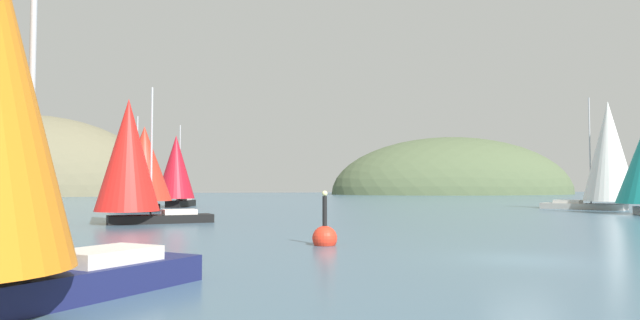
{
  "coord_description": "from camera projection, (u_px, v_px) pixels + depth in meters",
  "views": [
    {
      "loc": [
        -10.97,
        -18.02,
        2.63
      ],
      "look_at": [
        0.0,
        36.28,
        5.12
      ],
      "focal_mm": 31.51,
      "sensor_mm": 36.0,
      "label": 1
    }
  ],
  "objects": [
    {
      "name": "channel_buoy",
      "position": [
        325.0,
        237.0,
        24.57
      ],
      "size": [
        1.1,
        1.1,
        2.64
      ],
      "color": "red",
      "rests_on": "ground_plane"
    },
    {
      "name": "sailboat_crimson_sail",
      "position": [
        176.0,
        169.0,
        66.5
      ],
      "size": [
        5.44,
        8.46,
        9.92
      ],
      "color": "black",
      "rests_on": "ground_plane"
    },
    {
      "name": "headland_left",
      "position": [
        28.0,
        196.0,
        141.01
      ],
      "size": [
        65.21,
        44.0,
        40.7
      ],
      "primitive_type": "ellipsoid",
      "color": "#6B664C",
      "rests_on": "ground_plane"
    },
    {
      "name": "sailboat_red_spinnaker",
      "position": [
        130.0,
        159.0,
        38.14
      ],
      "size": [
        8.39,
        5.16,
        9.42
      ],
      "color": "black",
      "rests_on": "ground_plane"
    },
    {
      "name": "sailboat_white_mainsail",
      "position": [
        607.0,
        154.0,
        59.83
      ],
      "size": [
        9.03,
        9.93,
        12.18
      ],
      "color": "#B7B2A8",
      "rests_on": "ground_plane"
    },
    {
      "name": "headland_right",
      "position": [
        454.0,
        194.0,
        163.76
      ],
      "size": [
        72.9,
        44.0,
        33.26
      ],
      "primitive_type": "ellipsoid",
      "color": "#4C5B3D",
      "rests_on": "ground_plane"
    },
    {
      "name": "ground_plane",
      "position": [
        524.0,
        260.0,
        19.7
      ],
      "size": [
        360.0,
        360.0,
        0.0
      ],
      "primitive_type": "plane",
      "color": "#426075"
    },
    {
      "name": "sailboat_scarlet_sail",
      "position": [
        143.0,
        166.0,
        56.49
      ],
      "size": [
        7.92,
        9.82,
        9.74
      ],
      "color": "black",
      "rests_on": "ground_plane"
    }
  ]
}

